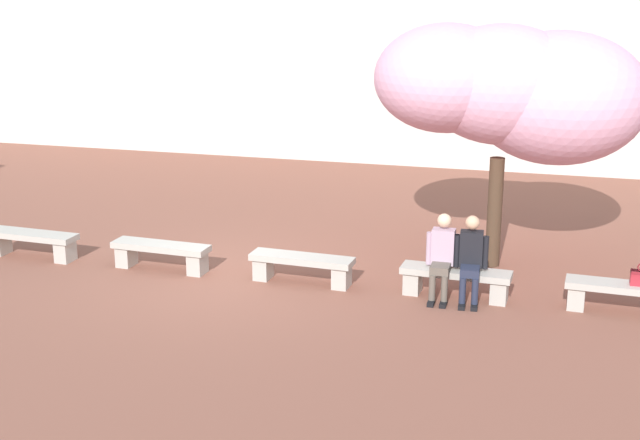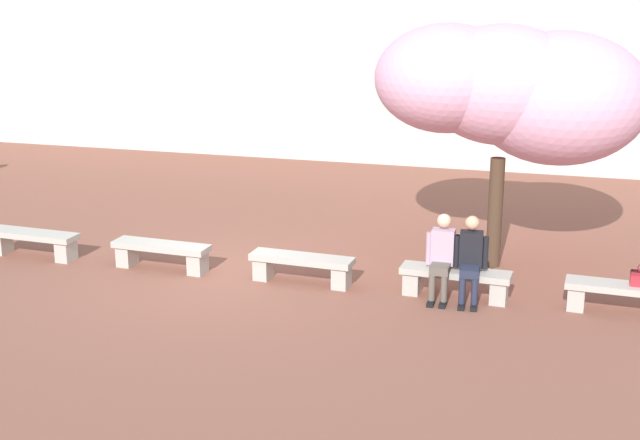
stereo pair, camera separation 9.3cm
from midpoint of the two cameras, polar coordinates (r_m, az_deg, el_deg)
ground_plane at (r=14.54m, az=-5.56°, el=-3.57°), size 100.00×100.00×0.00m
stone_bench_near_west at (r=16.09m, az=-17.74°, el=-1.24°), size 1.68×0.51×0.45m
stone_bench_center at (r=14.92m, az=-9.93°, el=-2.03°), size 1.68×0.51×0.45m
stone_bench_near_east at (r=14.07m, az=-0.98°, el=-2.89°), size 1.68×0.51×0.45m
stone_bench_east_end at (r=13.60m, az=8.86°, el=-3.75°), size 1.68×0.51×0.45m
stone_bench_far_east at (r=13.56m, az=19.09°, el=-4.53°), size 1.68×0.51×0.45m
person_seated_left at (r=13.45m, az=8.01°, el=-2.15°), size 0.51×0.68×1.29m
person_seated_right at (r=13.40m, az=9.81°, el=-2.29°), size 0.51×0.70×1.29m
cherry_tree_main at (r=14.66m, az=12.31°, el=8.20°), size 4.34×2.75×3.99m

